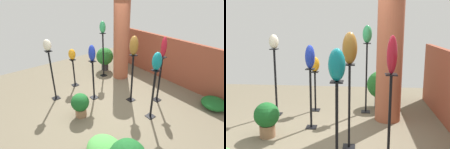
# 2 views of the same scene
# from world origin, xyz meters

# --- Properties ---
(ground_plane) EXTENTS (8.00, 8.00, 0.00)m
(ground_plane) POSITION_xyz_m (0.00, 0.00, 0.00)
(ground_plane) COLOR #6B604C
(brick_pillar) EXTENTS (0.52, 0.52, 2.64)m
(brick_pillar) POSITION_xyz_m (-1.19, 1.26, 1.32)
(brick_pillar) COLOR #9E5138
(brick_pillar) RESTS_ON ground
(pedestal_jade) EXTENTS (0.20, 0.20, 1.57)m
(pedestal_jade) POSITION_xyz_m (-1.62, 0.82, 0.73)
(pedestal_jade) COLOR black
(pedestal_jade) RESTS_ON ground
(pedestal_teal) EXTENTS (0.20, 0.20, 1.29)m
(pedestal_teal) POSITION_xyz_m (0.96, 0.39, 0.60)
(pedestal_teal) COLOR black
(pedestal_teal) RESTS_ON ground
(pedestal_cobalt) EXTENTS (0.20, 0.20, 1.16)m
(pedestal_cobalt) POSITION_xyz_m (-0.63, -0.25, 0.53)
(pedestal_cobalt) COLOR black
(pedestal_cobalt) RESTS_ON ground
(pedestal_ruby) EXTENTS (0.20, 0.20, 1.33)m
(pedestal_ruby) POSITION_xyz_m (0.60, 1.09, 0.61)
(pedestal_ruby) COLOR black
(pedestal_ruby) RESTS_ON ground
(pedestal_amber) EXTENTS (0.20, 0.20, 0.91)m
(pedestal_amber) POSITION_xyz_m (-1.64, -0.34, 0.41)
(pedestal_amber) COLOR black
(pedestal_amber) RESTS_ON ground
(pedestal_ivory) EXTENTS (0.20, 0.20, 1.46)m
(pedestal_ivory) POSITION_xyz_m (-1.29, -1.15, 0.68)
(pedestal_ivory) COLOR black
(pedestal_ivory) RESTS_ON ground
(pedestal_bronze) EXTENTS (0.20, 0.20, 1.38)m
(pedestal_bronze) POSITION_xyz_m (0.13, 0.51, 0.64)
(pedestal_bronze) COLOR black
(pedestal_bronze) RESTS_ON ground
(art_vase_jade) EXTENTS (0.20, 0.20, 0.38)m
(art_vase_jade) POSITION_xyz_m (-1.62, 0.82, 1.76)
(art_vase_jade) COLOR #2D9356
(art_vase_jade) RESTS_ON pedestal_jade
(art_vase_teal) EXTENTS (0.22, 0.21, 0.41)m
(art_vase_teal) POSITION_xyz_m (0.96, 0.39, 1.50)
(art_vase_teal) COLOR #0F727A
(art_vase_teal) RESTS_ON pedestal_teal
(art_vase_cobalt) EXTENTS (0.20, 0.18, 0.44)m
(art_vase_cobalt) POSITION_xyz_m (-0.63, -0.25, 1.38)
(art_vase_cobalt) COLOR #192D9E
(art_vase_cobalt) RESTS_ON pedestal_cobalt
(art_vase_ruby) EXTENTS (0.15, 0.14, 0.52)m
(art_vase_ruby) POSITION_xyz_m (0.60, 1.09, 1.59)
(art_vase_ruby) COLOR maroon
(art_vase_ruby) RESTS_ON pedestal_ruby
(art_vase_amber) EXTENTS (0.21, 0.22, 0.34)m
(art_vase_amber) POSITION_xyz_m (-1.64, -0.34, 1.08)
(art_vase_amber) COLOR orange
(art_vase_amber) RESTS_ON pedestal_amber
(art_vase_ivory) EXTENTS (0.19, 0.20, 0.30)m
(art_vase_ivory) POSITION_xyz_m (-1.29, -1.15, 1.61)
(art_vase_ivory) COLOR beige
(art_vase_ivory) RESTS_ON pedestal_ivory
(art_vase_bronze) EXTENTS (0.22, 0.23, 0.49)m
(art_vase_bronze) POSITION_xyz_m (0.13, 0.51, 1.62)
(art_vase_bronze) COLOR brown
(art_vase_bronze) RESTS_ON pedestal_bronze
(potted_plant_back_center) EXTENTS (0.65, 0.65, 0.88)m
(potted_plant_back_center) POSITION_xyz_m (-2.02, 1.17, 0.53)
(potted_plant_back_center) COLOR #2D2D33
(potted_plant_back_center) RESTS_ON ground
(potted_plant_walkway_edge) EXTENTS (0.45, 0.45, 0.63)m
(potted_plant_walkway_edge) POSITION_xyz_m (-0.16, -0.95, 0.36)
(potted_plant_walkway_edge) COLOR #936B4C
(potted_plant_walkway_edge) RESTS_ON ground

